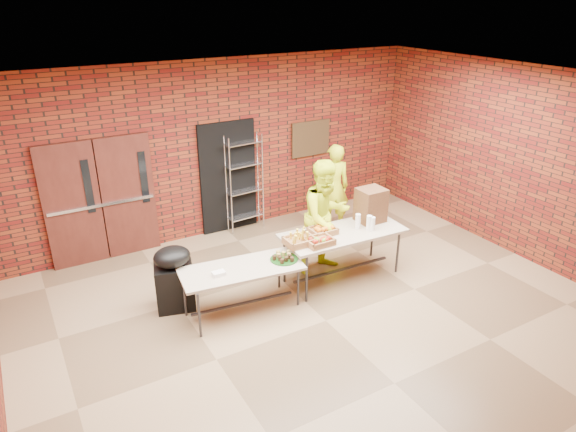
% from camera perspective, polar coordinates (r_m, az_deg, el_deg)
% --- Properties ---
extents(room, '(8.08, 7.08, 3.28)m').
position_cam_1_polar(room, '(6.56, 4.65, -0.05)').
color(room, brown).
rests_on(room, ground).
extents(double_doors, '(1.78, 0.12, 2.10)m').
position_cam_1_polar(double_doors, '(9.03, -20.04, 1.60)').
color(double_doors, '#4F1F16').
rests_on(double_doors, room).
extents(dark_doorway, '(1.10, 0.06, 2.10)m').
position_cam_1_polar(dark_doorway, '(9.64, -6.66, 4.29)').
color(dark_doorway, black).
rests_on(dark_doorway, room).
extents(bronze_plaque, '(0.85, 0.04, 0.70)m').
position_cam_1_polar(bronze_plaque, '(10.29, 2.52, 8.61)').
color(bronze_plaque, '#43311A').
rests_on(bronze_plaque, room).
extents(wire_rack, '(0.70, 0.28, 1.86)m').
position_cam_1_polar(wire_rack, '(9.66, -4.84, 3.66)').
color(wire_rack, silver).
rests_on(wire_rack, room).
extents(table_left, '(1.78, 0.92, 0.70)m').
position_cam_1_polar(table_left, '(7.24, -5.19, -6.15)').
color(table_left, tan).
rests_on(table_left, room).
extents(table_right, '(1.99, 0.91, 0.80)m').
position_cam_1_polar(table_right, '(8.05, 6.13, -2.18)').
color(table_right, tan).
rests_on(table_right, room).
extents(basket_bananas, '(0.43, 0.33, 0.13)m').
position_cam_1_polar(basket_bananas, '(7.57, 1.30, -2.73)').
color(basket_bananas, '#9D713F').
rests_on(basket_bananas, table_right).
extents(basket_oranges, '(0.40, 0.31, 0.12)m').
position_cam_1_polar(basket_oranges, '(7.91, 3.88, -1.61)').
color(basket_oranges, '#9D713F').
rests_on(basket_oranges, table_right).
extents(basket_apples, '(0.40, 0.31, 0.13)m').
position_cam_1_polar(basket_apples, '(7.58, 3.49, -2.79)').
color(basket_apples, '#9D713F').
rests_on(basket_apples, table_right).
extents(muffin_tray, '(0.40, 0.40, 0.10)m').
position_cam_1_polar(muffin_tray, '(7.37, -0.45, -4.55)').
color(muffin_tray, '#154512').
rests_on(muffin_tray, table_left).
extents(napkin_box, '(0.17, 0.12, 0.06)m').
position_cam_1_polar(napkin_box, '(7.05, -7.71, -6.35)').
color(napkin_box, white).
rests_on(napkin_box, table_left).
extents(coffee_dispenser, '(0.42, 0.38, 0.55)m').
position_cam_1_polar(coffee_dispenser, '(8.35, 9.18, 1.22)').
color(coffee_dispenser, brown).
rests_on(coffee_dispenser, table_right).
extents(cup_stack_front, '(0.08, 0.08, 0.25)m').
position_cam_1_polar(cup_stack_front, '(8.07, 9.00, -0.78)').
color(cup_stack_front, white).
rests_on(cup_stack_front, table_right).
extents(cup_stack_mid, '(0.08, 0.08, 0.23)m').
position_cam_1_polar(cup_stack_mid, '(8.07, 9.37, -0.88)').
color(cup_stack_mid, white).
rests_on(cup_stack_mid, table_right).
extents(cup_stack_back, '(0.08, 0.08, 0.24)m').
position_cam_1_polar(cup_stack_back, '(8.11, 7.77, -0.59)').
color(cup_stack_back, white).
rests_on(cup_stack_back, table_right).
extents(covered_grill, '(0.63, 0.57, 0.97)m').
position_cam_1_polar(covered_grill, '(7.55, -12.54, -6.71)').
color(covered_grill, black).
rests_on(covered_grill, room).
extents(volunteer_woman, '(0.71, 0.56, 1.69)m').
position_cam_1_polar(volunteer_woman, '(9.69, 5.07, 3.16)').
color(volunteer_woman, '#D4E819').
rests_on(volunteer_woman, room).
extents(volunteer_man, '(0.97, 0.78, 1.88)m').
position_cam_1_polar(volunteer_man, '(8.18, 4.21, -0.08)').
color(volunteer_man, '#D4E819').
rests_on(volunteer_man, room).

